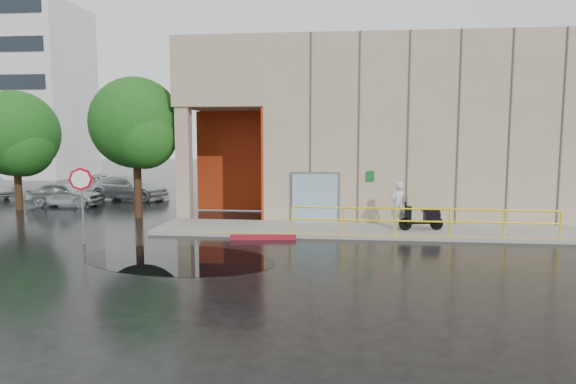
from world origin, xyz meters
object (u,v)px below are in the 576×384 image
Objects in this scene: person at (398,205)px; stop_sign at (81,189)px; car_c at (129,188)px; scooter at (422,210)px; red_curb at (263,237)px; tree_near at (138,127)px; car_a at (65,194)px; tree_far at (17,137)px.

stop_sign is at bearing -12.43° from person.
car_c is (-14.66, 8.51, -0.37)m from person.
scooter reaches higher than car_c.
person is 11.73m from stop_sign.
tree_near is at bearing 146.73° from red_curb.
tree_far reaches higher than car_a.
scooter is 6.21m from red_curb.
scooter is 17.85m from car_c.
tree_near is 1.07× the size of tree_far.
stop_sign is at bearing -167.26° from red_curb.
person is at bearing -12.02° from tree_far.
scooter reaches higher than car_a.
tree_far reaches higher than red_curb.
red_curb is 0.38× the size of tree_near.
tree_far is (-1.49, -1.54, 3.03)m from car_a.
car_c is 0.81× the size of tree_far.
tree_near reaches higher than person.
scooter is 0.46× the size of car_a.
car_c reaches higher than car_a.
tree_far is (-7.18, 7.30, 1.74)m from stop_sign.
car_c is 7.93m from tree_near.
person is 16.96m from car_c.
stop_sign is 12.45m from car_c.
stop_sign is 10.59m from car_a.
car_a is 0.60× the size of tree_near.
scooter is at bearing -109.61° from car_c.
car_a is 7.32m from tree_near.
tree_near reaches higher than scooter.
tree_far is at bearing 150.86° from car_c.
person is 5.50m from red_curb.
person is 1.04× the size of scooter.
car_c is at bearing 117.41° from tree_near.
tree_far is at bearing 156.15° from red_curb.
scooter reaches higher than red_curb.
person is at bearing -10.83° from tree_near.
scooter is at bearing 16.26° from red_curb.
scooter is 12.91m from tree_near.
car_a is at bearing -47.12° from person.
person is 0.29× the size of tree_near.
scooter is 12.52m from stop_sign.
red_curb is 0.40× the size of tree_far.
car_a is at bearing 149.26° from tree_near.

